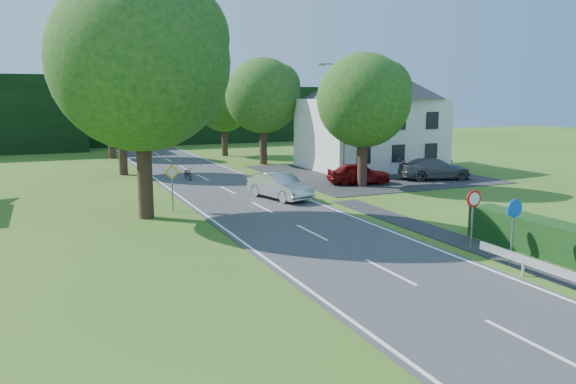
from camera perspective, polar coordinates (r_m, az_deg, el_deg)
name	(u,v)px	position (r m, az deg, el deg)	size (l,w,h in m)	color
road	(293,223)	(26.05, 0.49, -3.20)	(7.00, 80.00, 0.04)	#363639
parking_pad	(368,174)	(42.92, 8.09, 1.84)	(14.00, 16.00, 0.04)	#272729
line_edge_left	(225,229)	(24.93, -6.37, -3.79)	(0.12, 80.00, 0.01)	white
line_edge_right	(354,217)	(27.49, 6.69, -2.52)	(0.12, 80.00, 0.01)	white
line_centre	(293,223)	(26.04, 0.49, -3.15)	(0.12, 80.00, 0.01)	white
tree_main	(141,97)	(27.53, -14.67, 9.36)	(9.40, 9.40, 11.64)	#164414
tree_left_far	(121,117)	(43.54, -16.61, 7.29)	(7.00, 7.00, 8.58)	#164414
tree_right_far	(263,111)	(48.41, -2.56, 8.19)	(7.40, 7.40, 9.09)	#164414
tree_left_back	(110,115)	(55.52, -17.63, 7.42)	(6.60, 6.60, 8.07)	#164414
tree_right_back	(224,117)	(55.68, -6.50, 7.55)	(6.20, 6.20, 7.56)	#164414
tree_right_mid	(363,121)	(36.46, 7.66, 7.20)	(7.00, 7.00, 8.58)	#164414
treeline_right	(202,115)	(71.61, -8.75, 7.75)	(30.00, 5.00, 7.00)	black
house_white	(371,114)	(46.15, 8.40, 7.85)	(10.60, 8.40, 8.60)	white
streetlight	(342,117)	(37.97, 5.53, 7.60)	(2.03, 0.18, 8.00)	slate
sign_roundabout	(514,219)	(20.79, 21.94, -2.57)	(0.64, 0.08, 2.37)	slate
sign_speed_limit	(473,206)	(22.18, 18.31, -1.37)	(0.64, 0.11, 2.37)	slate
sign_priority_left	(172,178)	(29.06, -11.70, 1.36)	(0.78, 0.09, 2.44)	slate
moving_car	(279,186)	(32.01, -0.87, 0.63)	(1.57, 4.51, 1.49)	#B9B9BE
motorcycle	(188,173)	(40.05, -10.13, 1.89)	(0.59, 1.70, 0.90)	black
parked_car_red	(359,173)	(37.74, 7.20, 1.90)	(1.68, 4.18, 1.42)	#660B0C
parked_car_grey	(435,169)	(40.86, 14.69, 2.30)	(2.09, 5.14, 1.49)	#56555B
parked_car_silver_b	(425,160)	(47.03, 13.73, 3.23)	(2.33, 5.04, 1.40)	silver
parasol	(359,159)	(43.73, 7.23, 3.30)	(2.09, 2.13, 1.92)	#B00E1E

